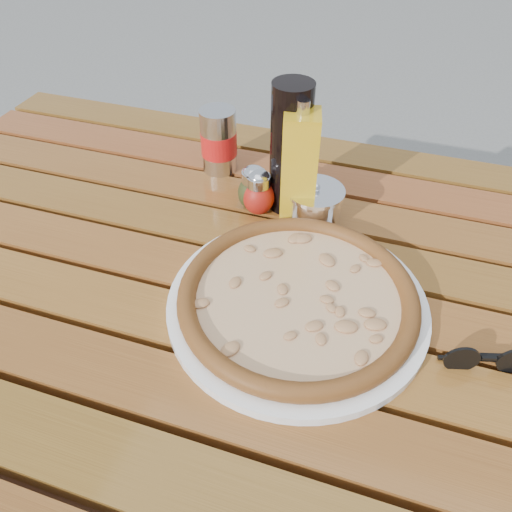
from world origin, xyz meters
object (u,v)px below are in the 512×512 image
(table, at_px, (252,313))
(parmesan_tin, at_px, (314,204))
(oregano_shaker, at_px, (254,189))
(sunglasses, at_px, (487,360))
(pizza, at_px, (298,296))
(pepper_shaker, at_px, (258,193))
(olive_oil_cruet, at_px, (299,168))
(soda_can, at_px, (219,141))
(plate, at_px, (297,304))
(dark_bottle, at_px, (290,149))

(table, height_order, parmesan_tin, parmesan_tin)
(oregano_shaker, relative_size, sunglasses, 0.75)
(parmesan_tin, bearing_deg, oregano_shaker, -179.78)
(pizza, height_order, pepper_shaker, pepper_shaker)
(oregano_shaker, height_order, olive_oil_cruet, olive_oil_cruet)
(pepper_shaker, bearing_deg, olive_oil_cruet, 4.62)
(soda_can, bearing_deg, pizza, -52.44)
(soda_can, height_order, sunglasses, soda_can)
(table, height_order, oregano_shaker, oregano_shaker)
(parmesan_tin, distance_m, sunglasses, 0.35)
(plate, relative_size, olive_oil_cruet, 1.71)
(pepper_shaker, relative_size, olive_oil_cruet, 0.39)
(dark_bottle, distance_m, sunglasses, 0.42)
(table, height_order, pizza, pizza)
(olive_oil_cruet, bearing_deg, table, -97.96)
(table, distance_m, parmesan_tin, 0.21)
(pizza, relative_size, pepper_shaker, 4.89)
(table, bearing_deg, dark_bottle, 89.93)
(pepper_shaker, distance_m, olive_oil_cruet, 0.09)
(plate, bearing_deg, soda_can, 127.56)
(oregano_shaker, bearing_deg, olive_oil_cruet, -2.64)
(table, relative_size, pepper_shaker, 17.07)
(pizza, relative_size, oregano_shaker, 4.89)
(table, relative_size, oregano_shaker, 17.07)
(pizza, bearing_deg, dark_bottle, 108.61)
(pepper_shaker, height_order, olive_oil_cruet, olive_oil_cruet)
(parmesan_tin, height_order, sunglasses, parmesan_tin)
(olive_oil_cruet, height_order, parmesan_tin, olive_oil_cruet)
(soda_can, distance_m, parmesan_tin, 0.23)
(parmesan_tin, xyz_separation_m, sunglasses, (0.27, -0.23, -0.01))
(plate, height_order, pepper_shaker, pepper_shaker)
(soda_can, bearing_deg, oregano_shaker, -44.28)
(pizza, height_order, dark_bottle, dark_bottle)
(plate, bearing_deg, dark_bottle, 108.61)
(table, bearing_deg, olive_oil_cruet, 82.04)
(plate, distance_m, olive_oil_cruet, 0.22)
(table, distance_m, oregano_shaker, 0.21)
(oregano_shaker, xyz_separation_m, olive_oil_cruet, (0.08, -0.00, 0.06))
(table, distance_m, olive_oil_cruet, 0.24)
(pepper_shaker, bearing_deg, plate, -58.41)
(table, xyz_separation_m, pepper_shaker, (-0.04, 0.16, 0.11))
(pizza, bearing_deg, soda_can, 127.56)
(pizza, height_order, oregano_shaker, oregano_shaker)
(olive_oil_cruet, distance_m, sunglasses, 0.38)
(plate, height_order, dark_bottle, dark_bottle)
(plate, bearing_deg, pizza, 180.00)
(pizza, xyz_separation_m, sunglasses, (0.25, -0.02, -0.01))
(pizza, xyz_separation_m, parmesan_tin, (-0.02, 0.20, 0.01))
(pepper_shaker, xyz_separation_m, dark_bottle, (0.04, 0.03, 0.07))
(dark_bottle, xyz_separation_m, olive_oil_cruet, (0.02, -0.03, -0.01))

